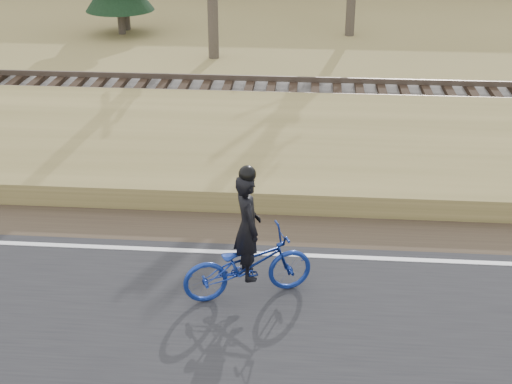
{
  "coord_description": "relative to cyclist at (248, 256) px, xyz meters",
  "views": [
    {
      "loc": [
        2.31,
        -10.43,
        6.34
      ],
      "look_at": [
        1.42,
        0.5,
        1.1
      ],
      "focal_mm": 50.0,
      "sensor_mm": 36.0,
      "label": 1
    }
  ],
  "objects": [
    {
      "name": "railroad",
      "position": [
        -1.42,
        9.06,
        -0.22
      ],
      "size": [
        120.0,
        2.4,
        0.29
      ],
      "color": "black",
      "rests_on": "ballast"
    },
    {
      "name": "ballast",
      "position": [
        -1.42,
        9.06,
        -0.53
      ],
      "size": [
        120.0,
        3.0,
        0.45
      ],
      "primitive_type": "cube",
      "color": "slate",
      "rests_on": "ground"
    },
    {
      "name": "edge_line",
      "position": [
        -1.42,
        1.26,
        -0.69
      ],
      "size": [
        120.0,
        0.12,
        0.01
      ],
      "primitive_type": "cube",
      "color": "silver",
      "rests_on": "road"
    },
    {
      "name": "shoulder",
      "position": [
        -1.42,
        2.26,
        -0.73
      ],
      "size": [
        120.0,
        1.6,
        0.04
      ],
      "primitive_type": "cube",
      "color": "#473A2B",
      "rests_on": "ground"
    },
    {
      "name": "cyclist",
      "position": [
        0.0,
        0.0,
        0.0
      ],
      "size": [
        2.16,
        1.37,
        2.2
      ],
      "rotation": [
        0.0,
        0.0,
        1.92
      ],
      "color": "navy",
      "rests_on": "road"
    },
    {
      "name": "road",
      "position": [
        -1.42,
        -1.44,
        -0.72
      ],
      "size": [
        120.0,
        6.0,
        0.06
      ],
      "primitive_type": "cube",
      "color": "black",
      "rests_on": "ground"
    },
    {
      "name": "embankment",
      "position": [
        -1.42,
        5.26,
        -0.53
      ],
      "size": [
        120.0,
        5.0,
        0.44
      ],
      "primitive_type": "cube",
      "color": "#96854C",
      "rests_on": "ground"
    },
    {
      "name": "ground",
      "position": [
        -1.42,
        1.06,
        -0.75
      ],
      "size": [
        120.0,
        120.0,
        0.0
      ],
      "primitive_type": "plane",
      "color": "#96854C",
      "rests_on": "ground"
    }
  ]
}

